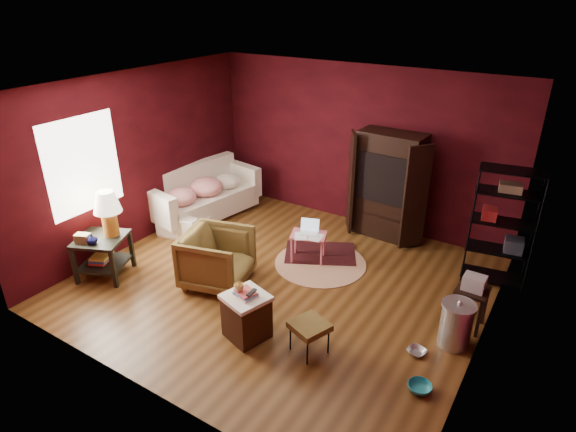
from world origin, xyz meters
name	(u,v)px	position (x,y,z in m)	size (l,w,h in m)	color
room	(277,194)	(-0.04, -0.01, 1.40)	(5.54, 5.04, 2.84)	brown
sofa	(202,199)	(-2.42, 1.07, 0.38)	(1.93, 0.56, 0.76)	white
armchair	(217,256)	(-0.76, -0.49, 0.45)	(0.88, 0.82, 0.91)	black
pet_bowl_steel	(417,346)	(2.18, -0.41, 0.11)	(0.21, 0.05, 0.21)	#B3B7BB
pet_bowl_turquoise	(421,381)	(2.40, -0.95, 0.13)	(0.26, 0.08, 0.26)	teal
vase	(92,239)	(-2.27, -1.39, 0.70)	(0.15, 0.16, 0.15)	#0C0E3F
mug	(239,286)	(0.22, -1.24, 0.72)	(0.12, 0.09, 0.12)	#F1CE76
side_table	(105,226)	(-2.29, -1.13, 0.79)	(0.87, 0.87, 1.31)	black
sofa_cushions	(203,195)	(-2.44, 1.11, 0.43)	(1.19, 2.23, 0.89)	white
hamper	(247,315)	(0.30, -1.22, 0.31)	(0.60, 0.60, 0.68)	#482510
footstool	(310,327)	(1.08, -1.05, 0.35)	(0.51, 0.51, 0.41)	black
rug_round	(320,263)	(0.23, 0.78, 0.01)	(1.67, 1.67, 0.01)	beige
rug_oriental	(320,253)	(0.08, 1.05, 0.01)	(1.34, 1.19, 0.01)	#461216
laptop_desk	(309,237)	(0.01, 0.78, 0.41)	(0.63, 0.55, 0.66)	#F46F82
tv_armoire	(388,183)	(0.69, 2.25, 0.95)	(1.43, 0.80, 1.82)	black
wire_shelving	(504,223)	(2.61, 1.68, 0.96)	(0.90, 0.50, 1.75)	black
small_stand	(473,289)	(2.54, 0.44, 0.55)	(0.38, 0.38, 0.74)	black
trash_can	(456,324)	(2.49, -0.02, 0.30)	(0.42, 0.42, 0.63)	white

